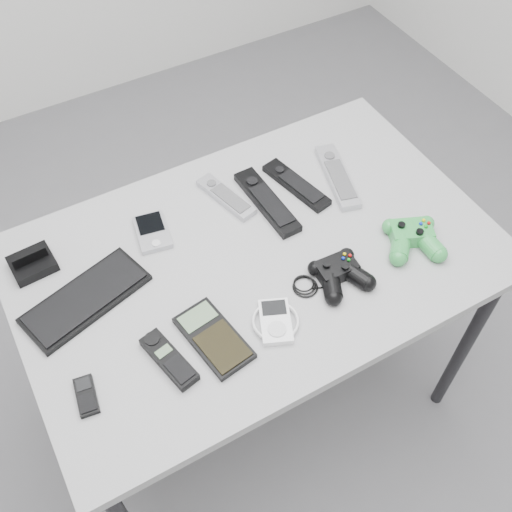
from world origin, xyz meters
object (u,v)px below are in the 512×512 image
remote_silver_b (337,176)px  mp3_player (276,321)px  mobile_phone (86,396)px  desk (257,270)px  controller_green (413,236)px  pda (152,232)px  remote_black_b (296,184)px  remote_silver_a (226,196)px  calculator (214,337)px  pda_keyboard (86,298)px  remote_black_a (267,201)px  controller_black (339,272)px  cordless_handset (169,359)px

remote_silver_b → mp3_player: bearing=-124.7°
mobile_phone → mp3_player: 0.42m
desk → controller_green: (0.34, -0.15, 0.09)m
desk → pda: (-0.19, 0.18, 0.07)m
remote_black_b → remote_silver_a: bearing=151.6°
desk → calculator: 0.26m
pda_keyboard → remote_silver_a: 0.43m
desk → pda_keyboard: size_ratio=3.99×
pda → calculator: bearing=-80.3°
pda → remote_silver_b: 0.50m
remote_black_a → calculator: (-0.29, -0.28, -0.00)m
mobile_phone → controller_green: bearing=8.4°
mp3_player → controller_black: bearing=34.0°
mobile_phone → controller_black: (0.60, -0.00, 0.01)m
controller_black → pda_keyboard: bearing=160.0°
controller_black → remote_silver_a: bearing=110.8°
remote_silver_a → pda: bearing=170.0°
remote_black_a → remote_black_b: (0.10, 0.02, -0.00)m
pda → controller_green: size_ratio=0.79×
pda → remote_black_a: 0.30m
desk → remote_black_b: size_ratio=5.41×
pda_keyboard → calculator: same height
calculator → pda_keyboard: bearing=122.8°
pda → mobile_phone: bearing=-120.5°
remote_silver_b → mp3_player: (-0.36, -0.30, -0.00)m
desk → controller_black: controller_black is taller
pda_keyboard → controller_black: 0.57m
remote_silver_b → cordless_handset: same height
remote_black_b → controller_green: (0.14, -0.29, 0.01)m
calculator → remote_black_b: bearing=28.8°
mobile_phone → remote_black_b: bearing=32.0°
desk → mp3_player: bearing=-107.4°
controller_black → controller_green: bearing=3.5°
desk → controller_black: bearing=-50.0°
mp3_player → remote_black_b: bearing=75.8°
controller_green → pda: bearing=171.4°
mobile_phone → cordless_handset: 0.18m
remote_silver_b → mp3_player: size_ratio=2.10×
controller_black → remote_black_a: bearing=99.0°
calculator → controller_green: 0.53m
mobile_phone → controller_black: size_ratio=0.39×
calculator → mp3_player: bearing=-21.3°
remote_black_a → remote_silver_b: size_ratio=1.04×
remote_silver_b → pda_keyboard: bearing=-160.7°
remote_black_b → cordless_handset: 0.58m
desk → calculator: (-0.19, -0.16, 0.07)m
pda_keyboard → remote_black_a: bearing=-9.9°
pda_keyboard → remote_silver_b: (0.70, 0.04, 0.00)m
calculator → pda: bearing=80.7°
pda → pda_keyboard: bearing=-142.5°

